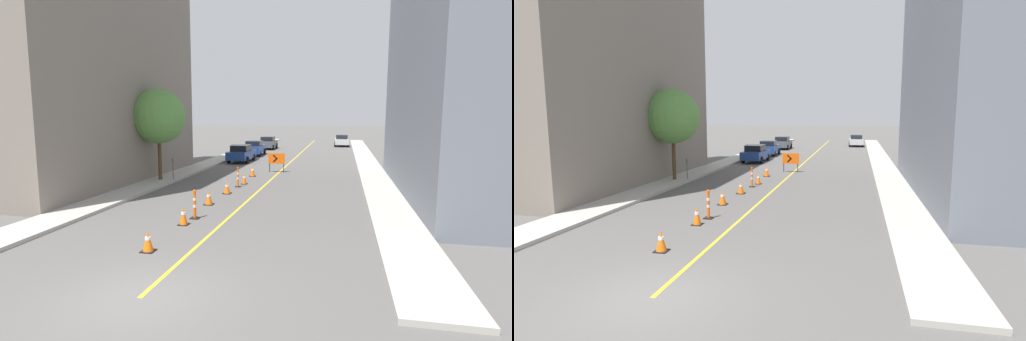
% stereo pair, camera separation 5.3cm
% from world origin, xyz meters
% --- Properties ---
extents(ground_plane, '(300.00, 300.00, 0.00)m').
position_xyz_m(ground_plane, '(0.00, 0.00, 0.00)').
color(ground_plane, '#565451').
extents(lane_stripe, '(0.12, 60.16, 0.01)m').
position_xyz_m(lane_stripe, '(0.00, 30.08, 0.00)').
color(lane_stripe, gold).
rests_on(lane_stripe, ground_plane).
extents(sidewalk_left, '(1.93, 60.16, 0.15)m').
position_xyz_m(sidewalk_left, '(-6.87, 30.08, 0.08)').
color(sidewalk_left, '#ADA89E').
rests_on(sidewalk_left, ground_plane).
extents(sidewalk_right, '(1.93, 60.16, 0.15)m').
position_xyz_m(sidewalk_right, '(6.87, 30.08, 0.08)').
color(sidewalk_right, '#ADA89E').
rests_on(sidewalk_right, ground_plane).
extents(building_facade_left, '(6.00, 17.84, 17.25)m').
position_xyz_m(building_facade_left, '(-10.83, 14.91, 8.63)').
color(building_facade_left, slate).
rests_on(building_facade_left, ground_plane).
extents(building_facade_right, '(6.00, 18.11, 15.92)m').
position_xyz_m(building_facade_right, '(10.83, 15.00, 7.96)').
color(building_facade_right, slate).
rests_on(building_facade_right, ground_plane).
extents(traffic_cone_nearest, '(0.43, 0.43, 0.69)m').
position_xyz_m(traffic_cone_nearest, '(-1.35, 3.08, 0.34)').
color(traffic_cone_nearest, black).
rests_on(traffic_cone_nearest, ground_plane).
extents(traffic_cone_second, '(0.41, 0.41, 0.74)m').
position_xyz_m(traffic_cone_second, '(-1.45, 6.26, 0.37)').
color(traffic_cone_second, black).
rests_on(traffic_cone_second, ground_plane).
extents(traffic_cone_third, '(0.46, 0.46, 0.69)m').
position_xyz_m(traffic_cone_third, '(-1.65, 9.91, 0.34)').
color(traffic_cone_third, black).
rests_on(traffic_cone_third, ground_plane).
extents(traffic_cone_fourth, '(0.47, 0.47, 0.68)m').
position_xyz_m(traffic_cone_fourth, '(-1.56, 12.73, 0.34)').
color(traffic_cone_fourth, black).
rests_on(traffic_cone_fourth, ground_plane).
extents(traffic_cone_fifth, '(0.39, 0.39, 0.67)m').
position_xyz_m(traffic_cone_fifth, '(-1.35, 15.93, 0.33)').
color(traffic_cone_fifth, black).
rests_on(traffic_cone_fifth, ground_plane).
extents(traffic_cone_farthest, '(0.46, 0.46, 0.73)m').
position_xyz_m(traffic_cone_farthest, '(-1.55, 19.16, 0.36)').
color(traffic_cone_farthest, black).
rests_on(traffic_cone_farthest, ground_plane).
extents(delineator_post_front, '(0.38, 0.38, 1.25)m').
position_xyz_m(delineator_post_front, '(-1.36, 7.28, 0.54)').
color(delineator_post_front, black).
rests_on(delineator_post_front, ground_plane).
extents(delineator_post_rear, '(0.33, 0.33, 1.22)m').
position_xyz_m(delineator_post_rear, '(-1.48, 14.86, 0.53)').
color(delineator_post_rear, black).
rests_on(delineator_post_rear, ground_plane).
extents(arrow_barricade_primary, '(1.26, 0.15, 1.45)m').
position_xyz_m(arrow_barricade_primary, '(-0.21, 21.50, 1.01)').
color(arrow_barricade_primary, '#EF560C').
rests_on(arrow_barricade_primary, ground_plane).
extents(parked_car_curb_near, '(1.94, 4.34, 1.59)m').
position_xyz_m(parked_car_curb_near, '(-4.49, 27.49, 0.80)').
color(parked_car_curb_near, navy).
rests_on(parked_car_curb_near, ground_plane).
extents(parked_car_curb_mid, '(1.98, 4.37, 1.59)m').
position_xyz_m(parked_car_curb_mid, '(-4.61, 33.58, 0.80)').
color(parked_car_curb_mid, navy).
rests_on(parked_car_curb_mid, ground_plane).
extents(parked_car_curb_far, '(1.93, 4.30, 1.59)m').
position_xyz_m(parked_car_curb_far, '(-4.62, 41.73, 0.80)').
color(parked_car_curb_far, '#474C51').
rests_on(parked_car_curb_far, ground_plane).
extents(parked_car_opposite_side, '(1.95, 4.35, 1.59)m').
position_xyz_m(parked_car_opposite_side, '(4.53, 48.25, 0.80)').
color(parked_car_opposite_side, '#B7B7BC').
rests_on(parked_car_opposite_side, ground_plane).
extents(parking_meter_near_curb, '(0.12, 0.11, 1.37)m').
position_xyz_m(parking_meter_near_curb, '(-6.25, 16.10, 1.12)').
color(parking_meter_near_curb, '#4C4C51').
rests_on(parking_meter_near_curb, sidewalk_left).
extents(parking_meter_far_curb, '(0.12, 0.11, 1.24)m').
position_xyz_m(parking_meter_far_curb, '(-6.25, 30.84, 1.03)').
color(parking_meter_far_curb, '#4C4C51').
rests_on(parking_meter_far_curb, sidewalk_left).
extents(street_tree_left_near, '(3.50, 3.50, 5.84)m').
position_xyz_m(street_tree_left_near, '(-6.97, 15.69, 4.23)').
color(street_tree_left_near, '#4C3823').
rests_on(street_tree_left_near, sidewalk_left).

